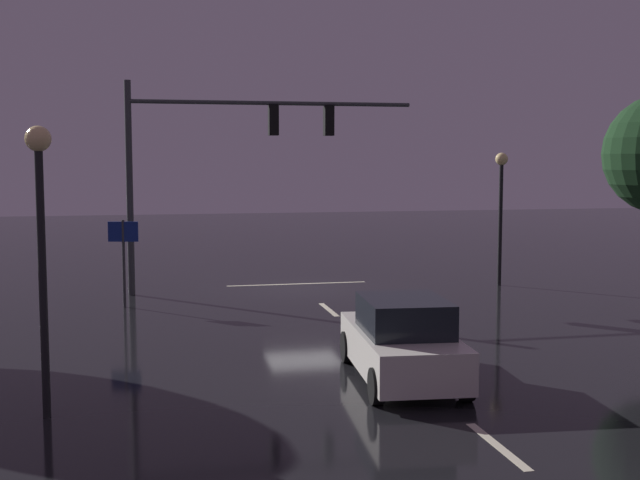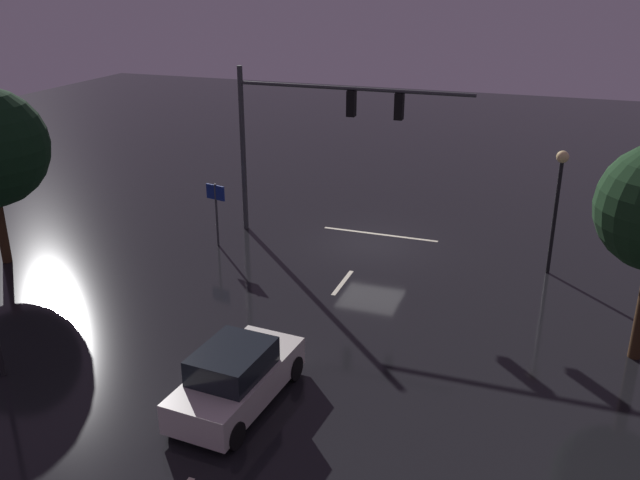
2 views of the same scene
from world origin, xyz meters
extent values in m
plane|color=black|center=(0.00, 0.00, 0.00)|extent=(80.00, 80.00, 0.00)
cylinder|color=#383A3D|center=(5.74, 0.01, 3.49)|extent=(0.22, 0.22, 6.97)
cylinder|color=#383A3D|center=(1.01, 0.01, 6.30)|extent=(9.47, 0.14, 0.14)
cube|color=black|center=(1.01, 0.01, 5.73)|extent=(0.32, 0.36, 1.00)
sphere|color=black|center=(1.01, -0.18, 6.05)|extent=(0.20, 0.20, 0.20)
sphere|color=black|center=(1.01, -0.18, 5.73)|extent=(0.20, 0.20, 0.20)
sphere|color=#19F24C|center=(1.01, -0.18, 5.41)|extent=(0.20, 0.20, 0.20)
cube|color=black|center=(-0.89, 0.01, 5.73)|extent=(0.32, 0.36, 1.00)
sphere|color=black|center=(-0.89, -0.18, 6.05)|extent=(0.20, 0.20, 0.20)
sphere|color=black|center=(-0.89, -0.18, 5.73)|extent=(0.20, 0.20, 0.20)
sphere|color=#19F24C|center=(-0.89, -0.18, 5.41)|extent=(0.20, 0.20, 0.20)
cube|color=beige|center=(0.00, 4.00, 0.00)|extent=(0.16, 2.20, 0.01)
cube|color=beige|center=(0.00, 10.00, 0.00)|extent=(0.16, 2.20, 0.01)
cube|color=beige|center=(0.00, 16.00, 0.00)|extent=(0.16, 2.20, 0.01)
cube|color=beige|center=(0.00, -1.19, 0.00)|extent=(5.00, 0.16, 0.01)
cube|color=silver|center=(0.28, 11.96, 0.62)|extent=(2.12, 4.42, 0.80)
cube|color=black|center=(0.30, 12.16, 1.36)|extent=(1.76, 2.22, 0.68)
cylinder|color=black|center=(1.00, 10.30, 0.34)|extent=(0.27, 0.69, 0.68)
cylinder|color=black|center=(-0.68, 10.43, 0.34)|extent=(0.27, 0.69, 0.68)
cylinder|color=black|center=(1.24, 13.49, 0.34)|extent=(0.27, 0.69, 0.68)
cylinder|color=black|center=(-0.43, 13.62, 0.34)|extent=(0.27, 0.69, 0.68)
sphere|color=#F9EFC6|center=(0.77, 9.80, 0.67)|extent=(0.20, 0.20, 0.20)
sphere|color=#F9EFC6|center=(-0.53, 9.90, 0.67)|extent=(0.20, 0.20, 0.20)
cylinder|color=black|center=(-6.94, 0.58, 2.13)|extent=(0.14, 0.14, 4.27)
sphere|color=#F9D88C|center=(-6.94, 0.58, 4.45)|extent=(0.44, 0.44, 0.44)
cylinder|color=black|center=(7.04, 12.99, 2.31)|extent=(0.14, 0.14, 4.61)
sphere|color=#F9D88C|center=(7.04, 12.99, 4.79)|extent=(0.44, 0.44, 0.44)
cylinder|color=#383A3D|center=(5.93, 2.27, 1.32)|extent=(0.09, 0.09, 2.64)
cube|color=navy|center=(5.93, 2.27, 2.29)|extent=(0.89, 0.26, 0.60)
camera|label=1|loc=(5.34, 27.74, 4.46)|focal=46.75mm
camera|label=2|loc=(-6.80, 25.46, 10.50)|focal=38.46mm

